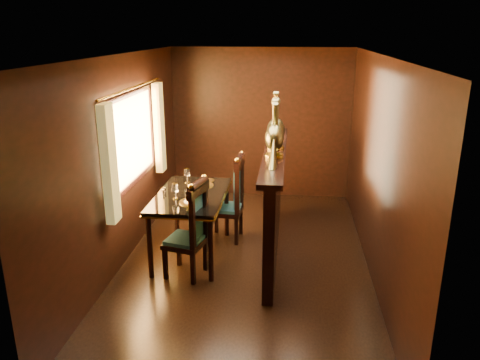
{
  "coord_description": "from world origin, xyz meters",
  "views": [
    {
      "loc": [
        0.51,
        -5.27,
        2.78
      ],
      "look_at": [
        -0.1,
        0.22,
        0.99
      ],
      "focal_mm": 35.0,
      "sensor_mm": 36.0,
      "label": 1
    }
  ],
  "objects_px": {
    "chair_right": "(234,196)",
    "dining_table": "(191,199)",
    "chair_left": "(193,227)",
    "peacock_left": "(275,126)",
    "peacock_right": "(276,120)"
  },
  "relations": [
    {
      "from": "chair_right",
      "to": "dining_table",
      "type": "bearing_deg",
      "value": -129.23
    },
    {
      "from": "dining_table",
      "to": "chair_right",
      "type": "height_order",
      "value": "chair_right"
    },
    {
      "from": "dining_table",
      "to": "chair_left",
      "type": "height_order",
      "value": "chair_left"
    },
    {
      "from": "chair_left",
      "to": "chair_right",
      "type": "xyz_separation_m",
      "value": [
        0.34,
        1.06,
        0.0
      ]
    },
    {
      "from": "peacock_left",
      "to": "dining_table",
      "type": "bearing_deg",
      "value": 173.3
    },
    {
      "from": "chair_left",
      "to": "peacock_right",
      "type": "bearing_deg",
      "value": 56.51
    },
    {
      "from": "peacock_left",
      "to": "peacock_right",
      "type": "xyz_separation_m",
      "value": [
        0.0,
        0.41,
        0.0
      ]
    },
    {
      "from": "peacock_left",
      "to": "peacock_right",
      "type": "height_order",
      "value": "peacock_right"
    },
    {
      "from": "chair_left",
      "to": "chair_right",
      "type": "height_order",
      "value": "chair_right"
    },
    {
      "from": "chair_right",
      "to": "peacock_right",
      "type": "distance_m",
      "value": 1.24
    },
    {
      "from": "dining_table",
      "to": "peacock_left",
      "type": "xyz_separation_m",
      "value": [
        1.03,
        -0.12,
        0.97
      ]
    },
    {
      "from": "chair_left",
      "to": "peacock_right",
      "type": "relative_size",
      "value": 1.66
    },
    {
      "from": "peacock_left",
      "to": "peacock_right",
      "type": "distance_m",
      "value": 0.41
    },
    {
      "from": "dining_table",
      "to": "peacock_left",
      "type": "distance_m",
      "value": 1.42
    },
    {
      "from": "peacock_left",
      "to": "peacock_right",
      "type": "relative_size",
      "value": 1.0
    }
  ]
}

